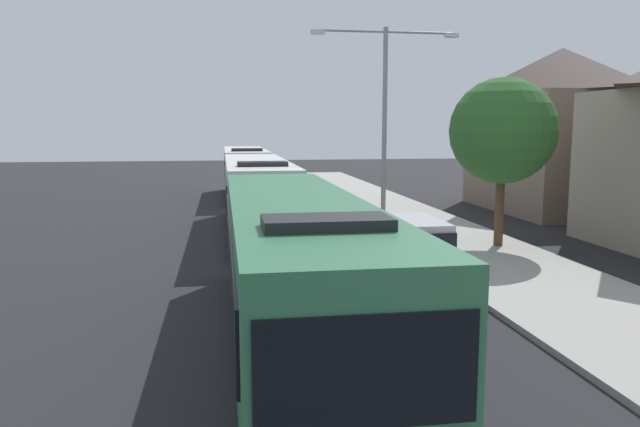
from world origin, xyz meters
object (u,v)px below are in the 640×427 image
at_px(bus_second_in_line, 257,193).
at_px(roadside_tree, 503,131).
at_px(streetlamp_mid, 385,106).
at_px(bus_lead, 296,266).
at_px(white_suv, 410,250).
at_px(bus_middle, 245,171).

bearing_deg(bus_second_in_line, roadside_tree, -29.21).
bearing_deg(streetlamp_mid, bus_lead, -111.91).
bearing_deg(roadside_tree, white_suv, -136.92).
bearing_deg(bus_middle, roadside_tree, -64.76).
height_order(bus_lead, streetlamp_mid, streetlamp_mid).
bearing_deg(bus_second_in_line, white_suv, -67.95).
xyz_separation_m(bus_second_in_line, bus_middle, (-0.00, 13.16, -0.00)).
xyz_separation_m(bus_lead, bus_middle, (-0.00, 26.54, -0.00)).
distance_m(bus_second_in_line, bus_middle, 13.16).
distance_m(bus_second_in_line, streetlamp_mid, 6.49).
relative_size(bus_lead, bus_middle, 1.11).
distance_m(streetlamp_mid, roadside_tree, 5.73).
distance_m(bus_second_in_line, white_suv, 9.87).
relative_size(bus_middle, streetlamp_mid, 1.31).
relative_size(bus_lead, roadside_tree, 2.02).
distance_m(bus_middle, roadside_tree, 19.92).
xyz_separation_m(bus_lead, bus_second_in_line, (-0.00, 13.38, -0.00)).
distance_m(white_suv, roadside_tree, 7.24).
height_order(bus_middle, roadside_tree, roadside_tree).
bearing_deg(white_suv, streetlamp_mid, 79.50).
bearing_deg(roadside_tree, streetlamp_mid, 122.50).
bearing_deg(roadside_tree, bus_lead, -134.19).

